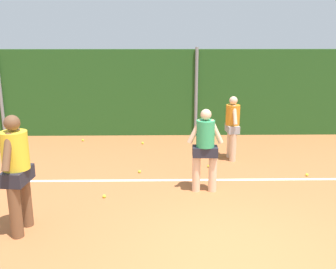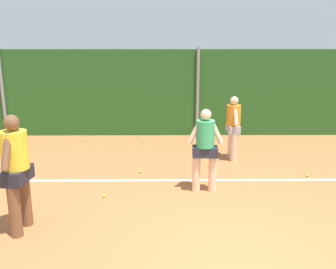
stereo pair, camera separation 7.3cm
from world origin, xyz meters
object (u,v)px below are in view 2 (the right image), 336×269
Objects in this scene: tennis_ball_0 at (104,196)px; tennis_ball_7 at (204,155)px; player_foreground_near at (16,167)px; tennis_ball_1 at (308,175)px; player_midcourt at (205,146)px; tennis_ball_4 at (209,166)px; tennis_ball_5 at (84,140)px; tennis_ball_3 at (140,171)px; tennis_ball_2 at (144,143)px; player_backcourt_far at (233,125)px.

tennis_ball_0 and tennis_ball_7 have the same top height.
player_foreground_near is 28.79× the size of tennis_ball_1.
tennis_ball_4 is (0.27, 1.39, -0.91)m from player_midcourt.
tennis_ball_5 is (-5.58, 2.98, 0.00)m from tennis_ball_1.
tennis_ball_7 is (2.20, 2.61, 0.00)m from tennis_ball_0.
tennis_ball_4 is (3.35, 2.96, -1.04)m from player_foreground_near.
tennis_ball_3 is 1.00× the size of tennis_ball_5.
player_midcourt is 3.80m from tennis_ball_2.
tennis_ball_3 is at bearing -55.93° from tennis_ball_5.
tennis_ball_0 is at bearing -114.01° from tennis_ball_3.
player_midcourt is at bearing -58.25° from player_foreground_near.
player_midcourt is at bearing -27.85° from player_backcourt_far.
tennis_ball_3 is 1.66m from tennis_ball_4.
tennis_ball_0 is 1.00× the size of tennis_ball_2.
player_foreground_near is 3.46m from player_midcourt.
tennis_ball_4 is at bearing -49.23° from player_backcourt_far.
player_backcourt_far is 24.31× the size of tennis_ball_0.
tennis_ball_1 is 1.00× the size of tennis_ball_5.
tennis_ball_5 is 1.00× the size of tennis_ball_7.
tennis_ball_2 is (-3.79, 2.63, 0.00)m from tennis_ball_1.
tennis_ball_1 is 1.00× the size of tennis_ball_2.
player_backcourt_far is 1.25m from tennis_ball_4.
player_midcourt is 25.46× the size of tennis_ball_2.
tennis_ball_0 is 1.00× the size of tennis_ball_7.
tennis_ball_2 is at bearing 145.25° from tennis_ball_1.
tennis_ball_0 is 1.00× the size of tennis_ball_3.
tennis_ball_1 is at bearing -34.75° from tennis_ball_2.
tennis_ball_4 and tennis_ball_7 have the same top height.
player_foreground_near is at bearing -138.56° from tennis_ball_4.
player_backcourt_far is (3.99, 3.59, -0.17)m from player_foreground_near.
tennis_ball_5 and tennis_ball_7 have the same top height.
tennis_ball_0 and tennis_ball_5 have the same top height.
player_foreground_near is at bearing -130.64° from tennis_ball_7.
tennis_ball_0 is at bearing -142.64° from tennis_ball_4.
tennis_ball_4 is at bearing 11.99° from tennis_ball_3.
tennis_ball_3 is (-1.36, 1.05, -0.91)m from player_midcourt.
tennis_ball_2 is (1.68, 4.98, -1.04)m from player_foreground_near.
player_foreground_near is 28.79× the size of tennis_ball_0.
tennis_ball_0 is 1.00× the size of tennis_ball_5.
player_foreground_near is 1.18× the size of player_backcourt_far.
tennis_ball_2 is 2.37m from tennis_ball_3.
tennis_ball_0 and tennis_ball_1 have the same top height.
player_foreground_near reaches higher than tennis_ball_2.
player_midcourt is at bearing -95.68° from tennis_ball_7.
tennis_ball_3 is at bearing -28.57° from player_foreground_near.
tennis_ball_7 is at bearing -34.42° from tennis_ball_2.
tennis_ball_5 is 3.72m from tennis_ball_7.
tennis_ball_2 is 1.00× the size of tennis_ball_3.
player_foreground_near is at bearing -108.65° from tennis_ball_2.
tennis_ball_1 is 3.76m from tennis_ball_3.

